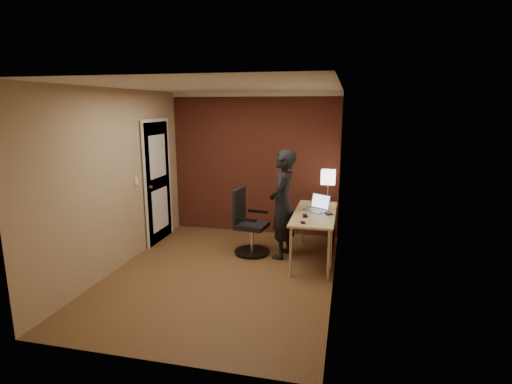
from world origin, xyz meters
TOP-DOWN VIEW (x-y plane):
  - room at (-0.27, 1.54)m, footprint 4.00×4.00m
  - desk at (1.25, 0.79)m, footprint 0.60×1.50m
  - desk_lamp at (1.32, 1.44)m, footprint 0.22×0.22m
  - laptop at (1.21, 0.96)m, footprint 0.42×0.40m
  - mouse at (1.06, 0.53)m, footprint 0.08×0.11m
  - phone at (1.07, 0.22)m, footprint 0.09×0.13m
  - wallet at (1.39, 0.74)m, footprint 0.13×0.14m
  - office_chair at (0.16, 0.83)m, footprint 0.54×0.60m
  - person at (0.69, 0.82)m, footprint 0.47×0.65m

SIDE VIEW (x-z plane):
  - office_chair at x=0.16m, z-range -0.06..0.94m
  - desk at x=1.25m, z-range 0.24..0.97m
  - phone at x=1.07m, z-range 0.73..0.74m
  - wallet at x=1.39m, z-range 0.73..0.75m
  - mouse at x=1.06m, z-range 0.73..0.76m
  - laptop at x=1.21m, z-range 0.68..0.91m
  - person at x=0.69m, z-range 0.00..1.64m
  - desk_lamp at x=1.32m, z-range 0.88..1.41m
  - room at x=-0.27m, z-range -0.63..3.37m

